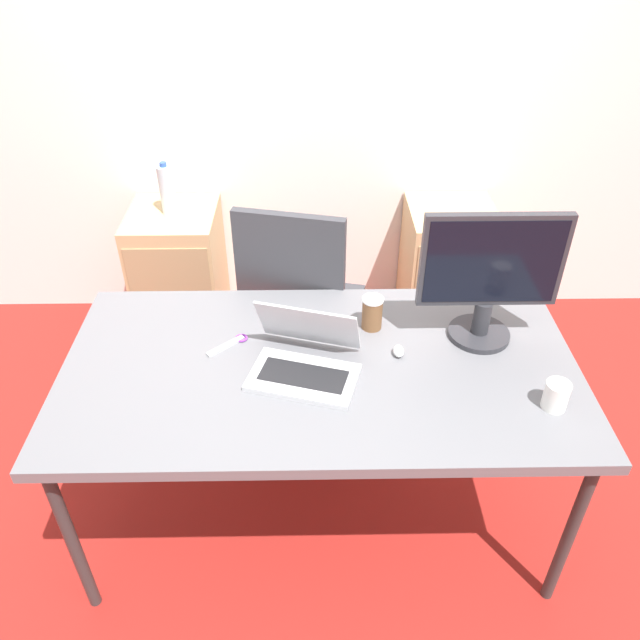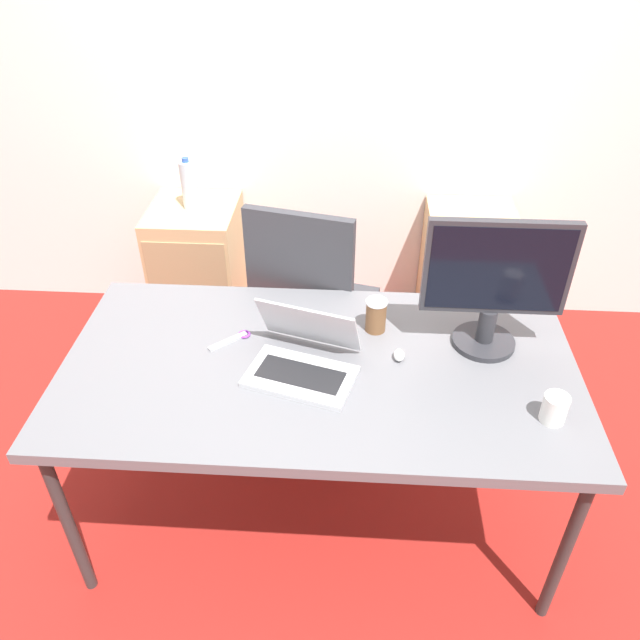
{
  "view_description": "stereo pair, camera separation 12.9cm",
  "coord_description": "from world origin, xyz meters",
  "px_view_note": "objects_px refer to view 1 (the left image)",
  "views": [
    {
      "loc": [
        -0.03,
        -1.59,
        2.1
      ],
      "look_at": [
        0.0,
        0.04,
        0.9
      ],
      "focal_mm": 35.0,
      "sensor_mm": 36.0,
      "label": 1
    },
    {
      "loc": [
        0.1,
        -1.58,
        2.1
      ],
      "look_at": [
        0.0,
        0.04,
        0.9
      ],
      "focal_mm": 35.0,
      "sensor_mm": 36.0,
      "label": 2
    }
  ],
  "objects_px": {
    "cabinet_right": "(445,271)",
    "water_bottle": "(167,190)",
    "coffee_cup_white": "(556,395)",
    "coffee_cup_brown": "(372,313)",
    "office_chair": "(303,327)",
    "laptop_center": "(305,359)",
    "cabinet_left": "(180,274)",
    "monitor": "(490,276)",
    "mouse": "(399,351)"
  },
  "relations": [
    {
      "from": "coffee_cup_white",
      "to": "water_bottle",
      "type": "bearing_deg",
      "value": 134.97
    },
    {
      "from": "cabinet_left",
      "to": "mouse",
      "type": "bearing_deg",
      "value": -49.98
    },
    {
      "from": "office_chair",
      "to": "coffee_cup_brown",
      "type": "xyz_separation_m",
      "value": [
        0.26,
        -0.49,
        0.43
      ]
    },
    {
      "from": "office_chair",
      "to": "laptop_center",
      "type": "bearing_deg",
      "value": -88.46
    },
    {
      "from": "monitor",
      "to": "coffee_cup_white",
      "type": "relative_size",
      "value": 5.15
    },
    {
      "from": "cabinet_left",
      "to": "monitor",
      "type": "xyz_separation_m",
      "value": [
        1.28,
        -1.07,
        0.65
      ]
    },
    {
      "from": "water_bottle",
      "to": "coffee_cup_brown",
      "type": "height_order",
      "value": "water_bottle"
    },
    {
      "from": "monitor",
      "to": "coffee_cup_brown",
      "type": "xyz_separation_m",
      "value": [
        -0.37,
        0.06,
        -0.19
      ]
    },
    {
      "from": "cabinet_right",
      "to": "laptop_center",
      "type": "relative_size",
      "value": 1.82
    },
    {
      "from": "office_chair",
      "to": "cabinet_right",
      "type": "bearing_deg",
      "value": 34.77
    },
    {
      "from": "cabinet_right",
      "to": "coffee_cup_white",
      "type": "bearing_deg",
      "value": -88.96
    },
    {
      "from": "cabinet_right",
      "to": "water_bottle",
      "type": "height_order",
      "value": "water_bottle"
    },
    {
      "from": "office_chair",
      "to": "cabinet_left",
      "type": "distance_m",
      "value": 0.84
    },
    {
      "from": "water_bottle",
      "to": "laptop_center",
      "type": "height_order",
      "value": "water_bottle"
    },
    {
      "from": "office_chair",
      "to": "cabinet_right",
      "type": "relative_size",
      "value": 1.49
    },
    {
      "from": "office_chair",
      "to": "mouse",
      "type": "bearing_deg",
      "value": -62.71
    },
    {
      "from": "monitor",
      "to": "water_bottle",
      "type": "bearing_deg",
      "value": 139.95
    },
    {
      "from": "office_chair",
      "to": "water_bottle",
      "type": "bearing_deg",
      "value": 141.02
    },
    {
      "from": "water_bottle",
      "to": "cabinet_right",
      "type": "bearing_deg",
      "value": -0.09
    },
    {
      "from": "mouse",
      "to": "cabinet_left",
      "type": "bearing_deg",
      "value": 130.02
    },
    {
      "from": "cabinet_right",
      "to": "laptop_center",
      "type": "distance_m",
      "value": 1.52
    },
    {
      "from": "office_chair",
      "to": "cabinet_right",
      "type": "height_order",
      "value": "office_chair"
    },
    {
      "from": "office_chair",
      "to": "laptop_center",
      "type": "xyz_separation_m",
      "value": [
        0.02,
        -0.72,
        0.41
      ]
    },
    {
      "from": "cabinet_right",
      "to": "cabinet_left",
      "type": "bearing_deg",
      "value": 180.0
    },
    {
      "from": "laptop_center",
      "to": "coffee_cup_white",
      "type": "bearing_deg",
      "value": -13.59
    },
    {
      "from": "cabinet_left",
      "to": "monitor",
      "type": "relative_size",
      "value": 1.49
    },
    {
      "from": "office_chair",
      "to": "cabinet_left",
      "type": "relative_size",
      "value": 1.49
    },
    {
      "from": "water_bottle",
      "to": "coffee_cup_white",
      "type": "xyz_separation_m",
      "value": [
        1.43,
        -1.43,
        -0.03
      ]
    },
    {
      "from": "office_chair",
      "to": "cabinet_right",
      "type": "xyz_separation_m",
      "value": [
        0.76,
        0.52,
        -0.03
      ]
    },
    {
      "from": "laptop_center",
      "to": "monitor",
      "type": "distance_m",
      "value": 0.67
    },
    {
      "from": "coffee_cup_brown",
      "to": "cabinet_right",
      "type": "bearing_deg",
      "value": 63.86
    },
    {
      "from": "water_bottle",
      "to": "coffee_cup_brown",
      "type": "relative_size",
      "value": 2.11
    },
    {
      "from": "office_chair",
      "to": "coffee_cup_white",
      "type": "relative_size",
      "value": 11.38
    },
    {
      "from": "cabinet_left",
      "to": "coffee_cup_brown",
      "type": "xyz_separation_m",
      "value": [
        0.91,
        -1.02,
        0.46
      ]
    },
    {
      "from": "mouse",
      "to": "coffee_cup_white",
      "type": "xyz_separation_m",
      "value": [
        0.45,
        -0.26,
        0.03
      ]
    },
    {
      "from": "office_chair",
      "to": "monitor",
      "type": "xyz_separation_m",
      "value": [
        0.63,
        -0.55,
        0.62
      ]
    },
    {
      "from": "office_chair",
      "to": "mouse",
      "type": "xyz_separation_m",
      "value": [
        0.34,
        -0.65,
        0.38
      ]
    },
    {
      "from": "water_bottle",
      "to": "coffee_cup_brown",
      "type": "xyz_separation_m",
      "value": [
        0.91,
        -1.02,
        -0.01
      ]
    },
    {
      "from": "water_bottle",
      "to": "laptop_center",
      "type": "relative_size",
      "value": 0.67
    },
    {
      "from": "cabinet_left",
      "to": "coffee_cup_white",
      "type": "relative_size",
      "value": 7.65
    },
    {
      "from": "coffee_cup_white",
      "to": "coffee_cup_brown",
      "type": "distance_m",
      "value": 0.67
    },
    {
      "from": "water_bottle",
      "to": "mouse",
      "type": "bearing_deg",
      "value": -50.03
    },
    {
      "from": "mouse",
      "to": "coffee_cup_brown",
      "type": "distance_m",
      "value": 0.18
    },
    {
      "from": "office_chair",
      "to": "cabinet_left",
      "type": "bearing_deg",
      "value": 141.14
    },
    {
      "from": "coffee_cup_brown",
      "to": "laptop_center",
      "type": "bearing_deg",
      "value": -135.72
    },
    {
      "from": "water_bottle",
      "to": "mouse",
      "type": "relative_size",
      "value": 4.64
    },
    {
      "from": "water_bottle",
      "to": "coffee_cup_white",
      "type": "distance_m",
      "value": 2.03
    },
    {
      "from": "cabinet_right",
      "to": "laptop_center",
      "type": "xyz_separation_m",
      "value": [
        -0.74,
        -1.25,
        0.45
      ]
    },
    {
      "from": "laptop_center",
      "to": "coffee_cup_brown",
      "type": "height_order",
      "value": "laptop_center"
    },
    {
      "from": "mouse",
      "to": "coffee_cup_brown",
      "type": "xyz_separation_m",
      "value": [
        -0.08,
        0.16,
        0.05
      ]
    }
  ]
}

